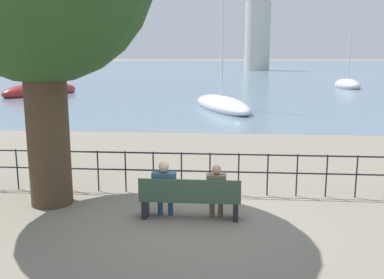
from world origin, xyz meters
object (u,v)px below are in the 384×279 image
(sailboat_4, at_px, (347,85))
(sailboat_0, at_px, (222,105))
(park_bench, at_px, (190,199))
(seated_person_left, at_px, (164,186))
(sailboat_1, at_px, (41,91))
(seated_person_right, at_px, (216,189))
(harbor_lighthouse, at_px, (258,32))

(sailboat_4, bearing_deg, sailboat_0, -125.53)
(park_bench, relative_size, sailboat_4, 0.28)
(seated_person_left, distance_m, sailboat_1, 31.75)
(seated_person_right, distance_m, sailboat_0, 19.14)
(seated_person_right, distance_m, sailboat_4, 41.42)
(seated_person_right, xyz_separation_m, sailboat_1, (-16.07, 27.99, -0.30))
(seated_person_right, xyz_separation_m, sailboat_4, (13.29, 39.23, -0.34))
(sailboat_0, relative_size, sailboat_1, 1.10)
(seated_person_left, bearing_deg, park_bench, -8.07)
(park_bench, xyz_separation_m, harbor_lighthouse, (7.98, 96.96, 8.64))
(sailboat_4, bearing_deg, sailboat_1, -160.90)
(seated_person_right, height_order, sailboat_1, sailboat_1)
(sailboat_0, height_order, harbor_lighthouse, harbor_lighthouse)
(seated_person_left, distance_m, harbor_lighthouse, 97.62)
(seated_person_right, bearing_deg, sailboat_1, 119.85)
(park_bench, xyz_separation_m, seated_person_left, (-0.55, 0.08, 0.23))
(seated_person_left, distance_m, sailboat_4, 41.79)
(seated_person_right, xyz_separation_m, harbor_lighthouse, (7.43, 96.88, 8.43))
(sailboat_0, xyz_separation_m, sailboat_4, (13.39, 20.09, 0.03))
(seated_person_left, xyz_separation_m, sailboat_0, (0.99, 19.14, -0.40))
(seated_person_right, xyz_separation_m, sailboat_0, (-0.10, 19.14, -0.37))
(seated_person_left, relative_size, sailboat_0, 0.13)
(park_bench, bearing_deg, sailboat_0, 88.67)
(sailboat_4, distance_m, harbor_lighthouse, 58.61)
(seated_person_right, relative_size, sailboat_4, 0.16)
(sailboat_0, bearing_deg, seated_person_left, -112.82)
(sailboat_1, bearing_deg, seated_person_right, -35.80)
(park_bench, distance_m, seated_person_left, 0.60)
(seated_person_left, relative_size, harbor_lighthouse, 0.06)
(sailboat_1, relative_size, harbor_lighthouse, 0.45)
(sailboat_1, bearing_deg, sailboat_4, 45.28)
(seated_person_right, bearing_deg, park_bench, -171.43)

